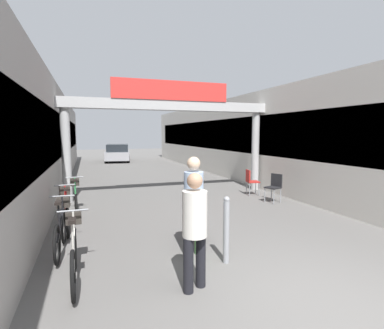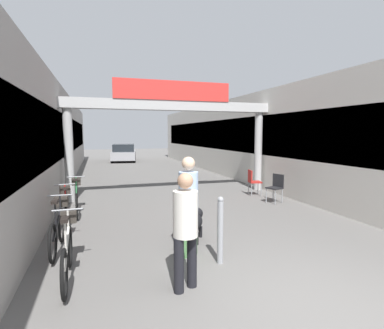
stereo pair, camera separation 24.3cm
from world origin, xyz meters
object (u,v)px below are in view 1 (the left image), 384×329
at_px(dog_on_leash, 198,221).
at_px(cafe_chair_black_nearer, 274,185).
at_px(bicycle_red_third, 66,210).
at_px(pedestrian_with_dog, 194,199).
at_px(bicycle_silver_nearest, 74,251).
at_px(bicycle_black_second, 61,228).
at_px(bollard_post_metal, 226,229).
at_px(cafe_chair_red_farther, 251,180).
at_px(parked_car_silver, 118,153).
at_px(bicycle_green_farthest, 76,198).
at_px(pedestrian_companion, 195,224).

height_order(dog_on_leash, cafe_chair_black_nearer, cafe_chair_black_nearer).
bearing_deg(cafe_chair_black_nearer, bicycle_red_third, -172.71).
bearing_deg(bicycle_red_third, pedestrian_with_dog, -46.42).
xyz_separation_m(bicycle_silver_nearest, bicycle_black_second, (-0.27, 1.24, 0.00)).
bearing_deg(bollard_post_metal, cafe_chair_red_farther, 55.82).
bearing_deg(bicycle_black_second, cafe_chair_red_farther, 29.31).
relative_size(cafe_chair_red_farther, parked_car_silver, 0.21).
bearing_deg(cafe_chair_black_nearer, dog_on_leash, -145.57).
distance_m(cafe_chair_black_nearer, parked_car_silver, 16.25).
bearing_deg(bollard_post_metal, bicycle_black_second, 150.94).
relative_size(bicycle_green_farthest, parked_car_silver, 0.40).
xyz_separation_m(cafe_chair_black_nearer, parked_car_silver, (-3.34, 15.90, 0.10)).
bearing_deg(pedestrian_with_dog, parked_car_silver, 88.64).
bearing_deg(parked_car_silver, dog_on_leash, -90.28).
bearing_deg(bicycle_black_second, cafe_chair_black_nearer, 19.15).
bearing_deg(bicycle_silver_nearest, cafe_chair_black_nearer, 30.08).
relative_size(bicycle_silver_nearest, parked_car_silver, 0.40).
relative_size(pedestrian_companion, cafe_chair_black_nearer, 1.83).
bearing_deg(bicycle_red_third, bollard_post_metal, -46.64).
xyz_separation_m(bicycle_silver_nearest, bollard_post_metal, (2.37, -0.22, 0.14)).
bearing_deg(dog_on_leash, bicycle_red_third, 148.46).
relative_size(cafe_chair_black_nearer, cafe_chair_red_farther, 1.00).
xyz_separation_m(bicycle_silver_nearest, cafe_chair_black_nearer, (5.75, 3.33, 0.10)).
distance_m(pedestrian_companion, bicycle_green_farthest, 5.01).
distance_m(bicycle_black_second, cafe_chair_red_farther, 6.73).
relative_size(bicycle_black_second, cafe_chair_red_farther, 1.90).
relative_size(dog_on_leash, cafe_chair_red_farther, 0.94).
relative_size(pedestrian_companion, bicycle_green_farthest, 0.97).
xyz_separation_m(pedestrian_companion, cafe_chair_black_nearer, (4.16, 4.19, -0.39)).
height_order(pedestrian_companion, bicycle_green_farthest, pedestrian_companion).
relative_size(pedestrian_with_dog, dog_on_leash, 2.10).
bearing_deg(bicycle_green_farthest, dog_on_leash, -49.55).
relative_size(bollard_post_metal, cafe_chair_black_nearer, 1.27).
xyz_separation_m(bicycle_black_second, cafe_chair_red_farther, (5.87, 3.29, 0.10)).
height_order(pedestrian_companion, bollard_post_metal, pedestrian_companion).
relative_size(dog_on_leash, cafe_chair_black_nearer, 0.94).
distance_m(pedestrian_companion, cafe_chair_black_nearer, 5.92).
relative_size(dog_on_leash, bicycle_silver_nearest, 0.49).
xyz_separation_m(dog_on_leash, bicycle_silver_nearest, (-2.32, -0.98, 0.06)).
bearing_deg(cafe_chair_black_nearer, bollard_post_metal, -133.56).
relative_size(bicycle_silver_nearest, bicycle_black_second, 1.00).
xyz_separation_m(bicycle_green_farthest, cafe_chair_red_farther, (5.71, 0.71, 0.10)).
bearing_deg(pedestrian_with_dog, cafe_chair_black_nearer, 39.25).
bearing_deg(bicycle_green_farthest, parked_car_silver, 80.73).
height_order(bicycle_black_second, bicycle_red_third, same).
xyz_separation_m(pedestrian_with_dog, bicycle_black_second, (-2.22, 1.01, -0.57)).
bearing_deg(pedestrian_companion, bicycle_green_farthest, 109.86).
height_order(bicycle_black_second, bollard_post_metal, bollard_post_metal).
relative_size(bicycle_black_second, parked_car_silver, 0.40).
distance_m(dog_on_leash, bicycle_green_farthest, 3.74).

